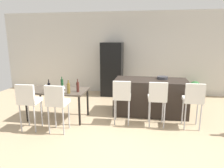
# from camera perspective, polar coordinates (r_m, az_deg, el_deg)

# --- Properties ---
(ground_plane) EXTENTS (10.00, 10.00, 0.00)m
(ground_plane) POSITION_cam_1_polar(r_m,az_deg,el_deg) (4.94, 3.87, -10.95)
(ground_plane) COLOR tan
(back_wall) EXTENTS (10.00, 0.12, 2.90)m
(back_wall) POSITION_cam_1_polar(r_m,az_deg,el_deg) (7.45, 6.35, 8.55)
(back_wall) COLOR beige
(back_wall) RESTS_ON ground_plane
(kitchen_island) EXTENTS (1.88, 0.90, 0.92)m
(kitchen_island) POSITION_cam_1_polar(r_m,az_deg,el_deg) (5.53, 10.65, -3.48)
(kitchen_island) COLOR black
(kitchen_island) RESTS_ON ground_plane
(bar_chair_left) EXTENTS (0.42, 0.42, 1.05)m
(bar_chair_left) POSITION_cam_1_polar(r_m,az_deg,el_deg) (4.69, 2.82, -3.15)
(bar_chair_left) COLOR white
(bar_chair_left) RESTS_ON ground_plane
(bar_chair_middle) EXTENTS (0.42, 0.42, 1.05)m
(bar_chair_middle) POSITION_cam_1_polar(r_m,az_deg,el_deg) (4.67, 12.60, -3.53)
(bar_chair_middle) COLOR white
(bar_chair_middle) RESTS_ON ground_plane
(bar_chair_right) EXTENTS (0.40, 0.40, 1.05)m
(bar_chair_right) POSITION_cam_1_polar(r_m,az_deg,el_deg) (4.77, 21.83, -3.79)
(bar_chair_right) COLOR white
(bar_chair_right) RESTS_ON ground_plane
(dining_table) EXTENTS (1.44, 0.79, 0.74)m
(dining_table) POSITION_cam_1_polar(r_m,az_deg,el_deg) (5.21, -14.98, -2.29)
(dining_table) COLOR #4C4238
(dining_table) RESTS_ON ground_plane
(dining_chair_near) EXTENTS (0.42, 0.42, 1.05)m
(dining_chair_near) POSITION_cam_1_polar(r_m,az_deg,el_deg) (4.71, -22.38, -4.06)
(dining_chair_near) COLOR white
(dining_chair_near) RESTS_ON ground_plane
(dining_chair_far) EXTENTS (0.40, 0.40, 1.05)m
(dining_chair_far) POSITION_cam_1_polar(r_m,az_deg,el_deg) (4.41, -15.19, -4.65)
(dining_chair_far) COLOR white
(dining_chair_far) RESTS_ON ground_plane
(wine_bottle_left) EXTENTS (0.06, 0.06, 0.31)m
(wine_bottle_left) POSITION_cam_1_polar(r_m,az_deg,el_deg) (4.85, -9.57, -0.78)
(wine_bottle_left) COLOR #471E19
(wine_bottle_left) RESTS_ON dining_table
(wine_bottle_inner) EXTENTS (0.06, 0.06, 0.32)m
(wine_bottle_inner) POSITION_cam_1_polar(r_m,az_deg,el_deg) (4.90, -17.21, -1.01)
(wine_bottle_inner) COLOR black
(wine_bottle_inner) RESTS_ON dining_table
(wine_bottle_middle) EXTENTS (0.08, 0.08, 0.31)m
(wine_bottle_middle) POSITION_cam_1_polar(r_m,az_deg,el_deg) (4.76, -12.08, -1.12)
(wine_bottle_middle) COLOR brown
(wine_bottle_middle) RESTS_ON dining_table
(wine_bottle_far) EXTENTS (0.07, 0.07, 0.32)m
(wine_bottle_far) POSITION_cam_1_polar(r_m,az_deg,el_deg) (5.18, -13.80, -0.02)
(wine_bottle_far) COLOR #194723
(wine_bottle_far) RESTS_ON dining_table
(wine_glass_right) EXTENTS (0.07, 0.07, 0.17)m
(wine_glass_right) POSITION_cam_1_polar(r_m,az_deg,el_deg) (4.91, -13.36, -0.77)
(wine_glass_right) COLOR silver
(wine_glass_right) RESTS_ON dining_table
(wine_glass_near) EXTENTS (0.07, 0.07, 0.17)m
(wine_glass_near) POSITION_cam_1_polar(r_m,az_deg,el_deg) (5.13, -18.07, -0.49)
(wine_glass_near) COLOR silver
(wine_glass_near) RESTS_ON dining_table
(refrigerator) EXTENTS (0.72, 0.68, 1.84)m
(refrigerator) POSITION_cam_1_polar(r_m,az_deg,el_deg) (7.16, 0.05, 4.19)
(refrigerator) COLOR black
(refrigerator) RESTS_ON ground_plane
(fruit_bowl) EXTENTS (0.28, 0.28, 0.07)m
(fruit_bowl) POSITION_cam_1_polar(r_m,az_deg,el_deg) (5.56, 13.92, 1.71)
(fruit_bowl) COLOR #333338
(fruit_bowl) RESTS_ON kitchen_island
(potted_plant) EXTENTS (0.38, 0.38, 0.58)m
(potted_plant) POSITION_cam_1_polar(r_m,az_deg,el_deg) (7.35, 22.15, -1.16)
(potted_plant) COLOR #996B4C
(potted_plant) RESTS_ON ground_plane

